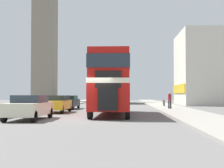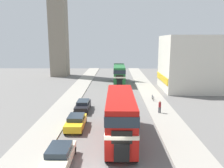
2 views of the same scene
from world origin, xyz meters
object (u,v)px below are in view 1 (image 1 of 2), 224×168
(car_parked_far, at_px, (69,102))
(bicycle_on_pavement, at_px, (164,103))
(church_tower, at_px, (45,8))
(car_parked_mid, at_px, (57,104))
(bus_distant, at_px, (122,89))
(pedestrian_walking, at_px, (170,99))
(double_decker_bus, at_px, (112,80))
(car_parked_near, at_px, (29,107))

(car_parked_far, bearing_deg, bicycle_on_pavement, 26.51)
(bicycle_on_pavement, relative_size, church_tower, 0.05)
(car_parked_mid, xyz_separation_m, car_parked_far, (-0.15, 6.13, -0.01))
(church_tower, bearing_deg, car_parked_mid, -73.57)
(bicycle_on_pavement, bearing_deg, bus_distant, 109.91)
(church_tower, bearing_deg, pedestrian_walking, -56.69)
(bus_distant, bearing_deg, bicycle_on_pavement, -70.09)
(double_decker_bus, distance_m, pedestrian_walking, 9.26)
(church_tower, bearing_deg, double_decker_bus, -68.38)
(double_decker_bus, distance_m, car_parked_mid, 5.62)
(car_parked_near, bearing_deg, bus_distant, 81.20)
(bus_distant, bearing_deg, car_parked_near, -98.80)
(double_decker_bus, relative_size, pedestrian_walking, 6.24)
(car_parked_far, bearing_deg, car_parked_mid, -88.56)
(car_parked_mid, bearing_deg, church_tower, 106.43)
(car_parked_mid, bearing_deg, car_parked_far, 91.44)
(bicycle_on_pavement, xyz_separation_m, church_tower, (-20.87, 25.20, 18.54))
(car_parked_far, height_order, church_tower, church_tower)
(double_decker_bus, distance_m, car_parked_near, 6.85)
(bus_distant, height_order, car_parked_mid, bus_distant)
(bus_distant, relative_size, church_tower, 0.28)
(bus_distant, height_order, church_tower, church_tower)
(car_parked_near, distance_m, church_tower, 48.49)
(car_parked_near, bearing_deg, pedestrian_walking, 50.73)
(car_parked_mid, bearing_deg, pedestrian_walking, 26.65)
(double_decker_bus, bearing_deg, bus_distant, 89.30)
(double_decker_bus, height_order, bicycle_on_pavement, double_decker_bus)
(bicycle_on_pavement, bearing_deg, church_tower, 129.62)
(bus_distant, xyz_separation_m, church_tower, (-15.78, 11.15, 16.62))
(pedestrian_walking, distance_m, bicycle_on_pavement, 6.30)
(pedestrian_walking, bearing_deg, church_tower, 123.31)
(double_decker_bus, distance_m, bus_distant, 27.81)
(car_parked_near, bearing_deg, double_decker_bus, 44.85)
(double_decker_bus, height_order, car_parked_far, double_decker_bus)
(car_parked_far, distance_m, bicycle_on_pavement, 11.48)
(pedestrian_walking, height_order, bicycle_on_pavement, pedestrian_walking)
(car_parked_mid, bearing_deg, double_decker_bus, -28.06)
(double_decker_bus, distance_m, church_tower, 45.02)
(car_parked_near, xyz_separation_m, car_parked_far, (-0.16, 13.29, -0.03))
(pedestrian_walking, relative_size, church_tower, 0.04)
(bicycle_on_pavement, bearing_deg, pedestrian_walking, -91.68)
(pedestrian_walking, xyz_separation_m, bicycle_on_pavement, (0.18, 6.27, -0.55))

